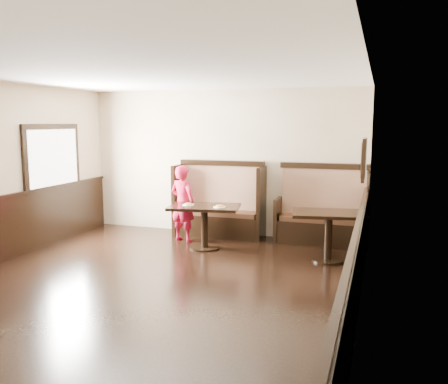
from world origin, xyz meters
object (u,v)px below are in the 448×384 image
at_px(table_main, 204,216).
at_px(child, 183,203).
at_px(booth_main, 220,209).
at_px(table_neighbor, 329,224).
at_px(booth_neighbor, 322,217).

distance_m(table_main, child, 0.68).
bearing_deg(booth_main, child, -127.62).
bearing_deg(table_neighbor, table_main, 168.52).
relative_size(table_main, child, 0.92).
distance_m(table_main, table_neighbor, 2.12).
bearing_deg(table_neighbor, booth_main, 143.95).
bearing_deg(table_main, table_neighbor, -11.46).
xyz_separation_m(booth_main, table_neighbor, (2.18, -1.09, 0.06)).
relative_size(booth_main, booth_neighbor, 1.06).
relative_size(table_main, table_neighbor, 1.05).
bearing_deg(booth_main, table_neighbor, -26.52).
bearing_deg(booth_main, booth_neighbor, -0.05).
relative_size(booth_main, table_main, 1.35).
height_order(booth_main, table_neighbor, booth_main).
distance_m(booth_neighbor, table_neighbor, 1.12).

